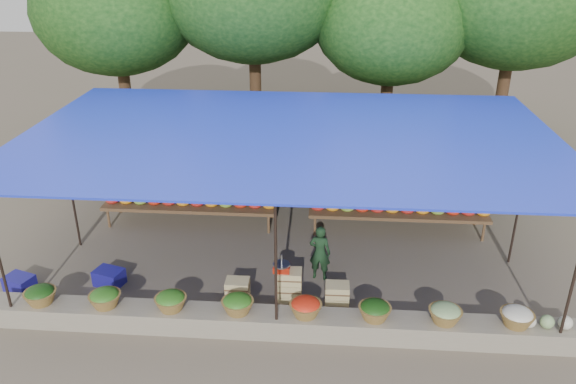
# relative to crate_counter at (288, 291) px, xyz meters

# --- Properties ---
(ground) EXTENTS (60.00, 60.00, 0.00)m
(ground) POSITION_rel_crate_counter_xyz_m (-0.13, 1.93, -0.31)
(ground) COLOR #635B49
(ground) RESTS_ON ground
(stone_curb) EXTENTS (10.60, 0.55, 0.40)m
(stone_curb) POSITION_rel_crate_counter_xyz_m (-0.13, -0.82, -0.11)
(stone_curb) COLOR slate
(stone_curb) RESTS_ON ground
(stall_canopy) EXTENTS (10.80, 6.60, 2.82)m
(stall_canopy) POSITION_rel_crate_counter_xyz_m (-0.13, 1.98, 2.37)
(stall_canopy) COLOR black
(stall_canopy) RESTS_ON ground
(produce_baskets) EXTENTS (8.98, 0.58, 0.34)m
(produce_baskets) POSITION_rel_crate_counter_xyz_m (-0.23, -0.82, 0.25)
(produce_baskets) COLOR brown
(produce_baskets) RESTS_ON stone_curb
(netting_backdrop) EXTENTS (10.60, 0.06, 2.50)m
(netting_backdrop) POSITION_rel_crate_counter_xyz_m (-0.13, 5.08, 0.94)
(netting_backdrop) COLOR #1A4922
(netting_backdrop) RESTS_ON ground
(tree_row) EXTENTS (16.51, 5.50, 7.12)m
(tree_row) POSITION_rel_crate_counter_xyz_m (0.37, 8.01, 4.39)
(tree_row) COLOR #361D13
(tree_row) RESTS_ON ground
(fruit_table_left) EXTENTS (4.21, 0.95, 0.93)m
(fruit_table_left) POSITION_rel_crate_counter_xyz_m (-2.62, 3.28, 0.30)
(fruit_table_left) COLOR brown
(fruit_table_left) RESTS_ON ground
(fruit_table_right) EXTENTS (4.21, 0.95, 0.93)m
(fruit_table_right) POSITION_rel_crate_counter_xyz_m (2.38, 3.28, 0.30)
(fruit_table_right) COLOR brown
(fruit_table_right) RESTS_ON ground
(crate_counter) EXTENTS (2.35, 0.34, 0.77)m
(crate_counter) POSITION_rel_crate_counter_xyz_m (0.00, 0.00, 0.00)
(crate_counter) COLOR tan
(crate_counter) RESTS_ON ground
(weighing_scale) EXTENTS (0.33, 0.33, 0.35)m
(weighing_scale) POSITION_rel_crate_counter_xyz_m (-0.13, 0.00, 0.54)
(weighing_scale) COLOR #B11F0E
(weighing_scale) RESTS_ON crate_counter
(vendor_seated) EXTENTS (0.48, 0.36, 1.20)m
(vendor_seated) POSITION_rel_crate_counter_xyz_m (0.57, 0.98, 0.29)
(vendor_seated) COLOR #17341B
(vendor_seated) RESTS_ON ground
(customer_left) EXTENTS (0.90, 0.71, 1.80)m
(customer_left) POSITION_rel_crate_counter_xyz_m (-2.48, 3.74, 0.59)
(customer_left) COLOR slate
(customer_left) RESTS_ON ground
(customer_mid) EXTENTS (1.19, 0.91, 1.63)m
(customer_mid) POSITION_rel_crate_counter_xyz_m (0.79, 4.35, 0.50)
(customer_mid) COLOR slate
(customer_mid) RESTS_ON ground
(customer_right) EXTENTS (0.99, 0.80, 1.58)m
(customer_right) POSITION_rel_crate_counter_xyz_m (3.46, 4.13, 0.48)
(customer_right) COLOR slate
(customer_right) RESTS_ON ground
(blue_crate_front) EXTENTS (0.64, 0.55, 0.33)m
(blue_crate_front) POSITION_rel_crate_counter_xyz_m (-5.38, 0.07, -0.15)
(blue_crate_front) COLOR navy
(blue_crate_front) RESTS_ON ground
(blue_crate_back) EXTENTS (0.65, 0.54, 0.33)m
(blue_crate_back) POSITION_rel_crate_counter_xyz_m (-3.68, 0.43, -0.14)
(blue_crate_back) COLOR navy
(blue_crate_back) RESTS_ON ground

